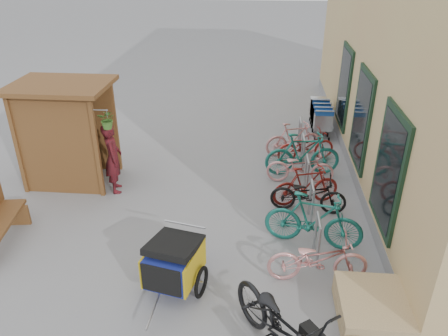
# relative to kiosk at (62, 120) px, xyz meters

# --- Properties ---
(ground) EXTENTS (80.00, 80.00, 0.00)m
(ground) POSITION_rel_kiosk_xyz_m (3.28, -2.47, -1.55)
(ground) COLOR gray
(kiosk) EXTENTS (2.49, 1.65, 2.40)m
(kiosk) POSITION_rel_kiosk_xyz_m (0.00, 0.00, 0.00)
(kiosk) COLOR brown
(kiosk) RESTS_ON ground
(bike_rack) EXTENTS (0.05, 5.35, 0.86)m
(bike_rack) POSITION_rel_kiosk_xyz_m (5.58, -0.07, -1.04)
(bike_rack) COLOR #A5A8AD
(bike_rack) RESTS_ON ground
(pallet_stack) EXTENTS (1.00, 1.20, 0.40)m
(pallet_stack) POSITION_rel_kiosk_xyz_m (6.28, -3.87, -1.34)
(pallet_stack) COLOR tan
(pallet_stack) RESTS_ON ground
(shopping_carts) EXTENTS (0.54, 1.81, 0.97)m
(shopping_carts) POSITION_rel_kiosk_xyz_m (6.28, 3.72, -0.99)
(shopping_carts) COLOR silver
(shopping_carts) RESTS_ON ground
(child_trailer) EXTENTS (1.09, 1.73, 1.00)m
(child_trailer) POSITION_rel_kiosk_xyz_m (3.18, -3.45, -1.00)
(child_trailer) COLOR #1C269A
(child_trailer) RESTS_ON ground
(cargo_bike) EXTENTS (1.88, 2.23, 1.15)m
(cargo_bike) POSITION_rel_kiosk_xyz_m (4.91, -4.71, -0.98)
(cargo_bike) COLOR black
(cargo_bike) RESTS_ON ground
(person_kiosk) EXTENTS (0.57, 0.70, 1.65)m
(person_kiosk) POSITION_rel_kiosk_xyz_m (1.22, -0.37, -0.73)
(person_kiosk) COLOR maroon
(person_kiosk) RESTS_ON ground
(bike_0) EXTENTS (1.73, 0.72, 0.89)m
(bike_0) POSITION_rel_kiosk_xyz_m (5.53, -3.04, -1.11)
(bike_0) COLOR pink
(bike_0) RESTS_ON ground
(bike_1) EXTENTS (1.90, 0.87, 1.10)m
(bike_1) POSITION_rel_kiosk_xyz_m (5.54, -2.06, -1.00)
(bike_1) COLOR #1D7568
(bike_1) RESTS_ON ground
(bike_2) EXTENTS (1.63, 0.69, 0.84)m
(bike_2) POSITION_rel_kiosk_xyz_m (5.55, -0.89, -1.13)
(bike_2) COLOR black
(bike_2) RESTS_ON ground
(bike_3) EXTENTS (1.56, 0.85, 0.90)m
(bike_3) POSITION_rel_kiosk_xyz_m (5.52, -0.58, -1.10)
(bike_3) COLOR maroon
(bike_3) RESTS_ON ground
(bike_4) EXTENTS (1.59, 0.58, 0.83)m
(bike_4) POSITION_rel_kiosk_xyz_m (5.47, 0.38, -1.14)
(bike_4) COLOR pink
(bike_4) RESTS_ON ground
(bike_5) EXTENTS (1.89, 0.76, 1.10)m
(bike_5) POSITION_rel_kiosk_xyz_m (5.54, 0.79, -1.00)
(bike_5) COLOR #1D7568
(bike_5) RESTS_ON ground
(bike_6) EXTENTS (1.66, 1.03, 0.82)m
(bike_6) POSITION_rel_kiosk_xyz_m (5.69, 1.60, -1.14)
(bike_6) COLOR maroon
(bike_6) RESTS_ON ground
(bike_7) EXTENTS (1.61, 0.87, 0.93)m
(bike_7) POSITION_rel_kiosk_xyz_m (5.39, 1.90, -1.09)
(bike_7) COLOR pink
(bike_7) RESTS_ON ground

